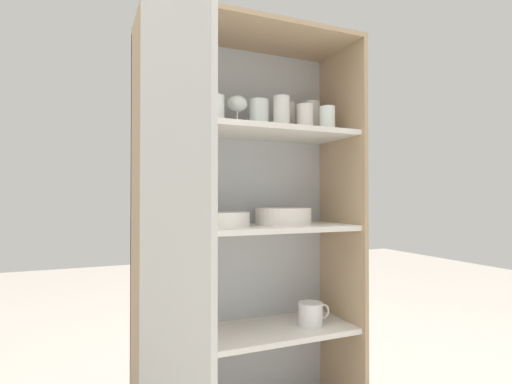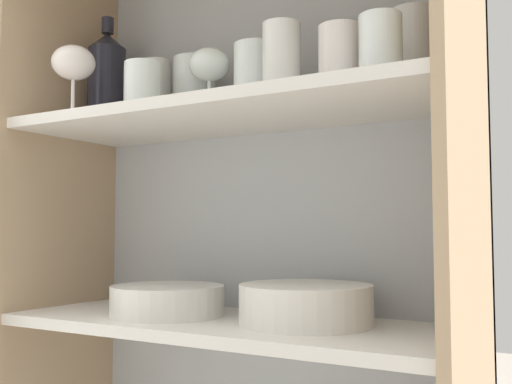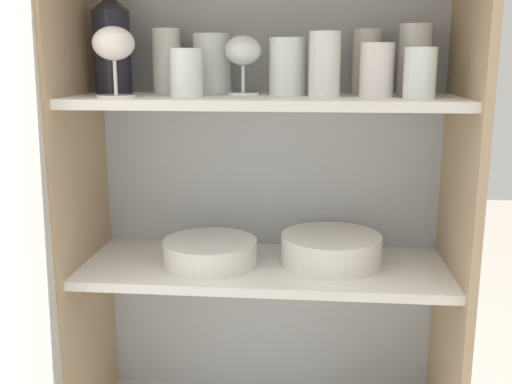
% 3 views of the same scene
% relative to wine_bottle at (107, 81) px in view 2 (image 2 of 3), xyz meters
% --- Properties ---
extents(cupboard_back_panel, '(0.83, 0.02, 1.45)m').
position_rel_wine_bottle_xyz_m(cupboard_back_panel, '(0.34, 0.10, -0.48)').
color(cupboard_back_panel, '#B2B7BC').
rests_on(cupboard_back_panel, ground_plane).
extents(cupboard_side_left, '(0.02, 0.33, 1.45)m').
position_rel_wine_bottle_xyz_m(cupboard_side_left, '(-0.07, -0.05, -0.48)').
color(cupboard_side_left, tan).
rests_on(cupboard_side_left, ground_plane).
extents(cupboard_side_right, '(0.02, 0.33, 1.45)m').
position_rel_wine_bottle_xyz_m(cupboard_side_right, '(0.74, -0.05, -0.48)').
color(cupboard_side_right, tan).
rests_on(cupboard_side_right, ground_plane).
extents(shelf_board_middle, '(0.79, 0.29, 0.02)m').
position_rel_wine_bottle_xyz_m(shelf_board_middle, '(0.34, -0.05, -0.48)').
color(shelf_board_middle, silver).
extents(shelf_board_upper, '(0.79, 0.29, 0.02)m').
position_rel_wine_bottle_xyz_m(shelf_board_upper, '(0.34, -0.05, -0.12)').
color(shelf_board_upper, silver).
extents(tumbler_glass_0, '(0.06, 0.06, 0.14)m').
position_rel_wine_bottle_xyz_m(tumbler_glass_0, '(0.11, 0.03, -0.04)').
color(tumbler_glass_0, white).
rests_on(tumbler_glass_0, shelf_board_upper).
extents(tumbler_glass_1, '(0.07, 0.07, 0.15)m').
position_rel_wine_bottle_xyz_m(tumbler_glass_1, '(0.65, 0.02, -0.03)').
color(tumbler_glass_1, white).
rests_on(tumbler_glass_1, shelf_board_upper).
extents(tumbler_glass_2, '(0.08, 0.08, 0.13)m').
position_rel_wine_bottle_xyz_m(tumbler_glass_2, '(0.22, 0.02, -0.04)').
color(tumbler_glass_2, white).
rests_on(tumbler_glass_2, shelf_board_upper).
extents(tumbler_glass_3, '(0.06, 0.06, 0.10)m').
position_rel_wine_bottle_xyz_m(tumbler_glass_3, '(0.64, -0.11, -0.06)').
color(tumbler_glass_3, white).
rests_on(tumbler_glass_3, shelf_board_upper).
extents(tumbler_glass_4, '(0.08, 0.08, 0.12)m').
position_rel_wine_bottle_xyz_m(tumbler_glass_4, '(0.38, -0.03, -0.05)').
color(tumbler_glass_4, white).
rests_on(tumbler_glass_4, shelf_board_upper).
extents(tumbler_glass_5, '(0.07, 0.07, 0.10)m').
position_rel_wine_bottle_xyz_m(tumbler_glass_5, '(0.18, -0.10, -0.06)').
color(tumbler_glass_5, white).
rests_on(tumbler_glass_5, shelf_board_upper).
extents(tumbler_glass_6, '(0.07, 0.07, 0.11)m').
position_rel_wine_bottle_xyz_m(tumbler_glass_6, '(0.56, -0.07, -0.05)').
color(tumbler_glass_6, silver).
rests_on(tumbler_glass_6, shelf_board_upper).
extents(tumbler_glass_7, '(0.06, 0.06, 0.14)m').
position_rel_wine_bottle_xyz_m(tumbler_glass_7, '(0.55, 0.05, -0.04)').
color(tumbler_glass_7, silver).
rests_on(tumbler_glass_7, shelf_board_upper).
extents(tumbler_glass_8, '(0.06, 0.06, 0.13)m').
position_rel_wine_bottle_xyz_m(tumbler_glass_8, '(0.46, -0.07, -0.04)').
color(tumbler_glass_8, white).
rests_on(tumbler_glass_8, shelf_board_upper).
extents(wine_glass_0, '(0.08, 0.08, 0.14)m').
position_rel_wine_bottle_xyz_m(wine_glass_0, '(0.05, -0.14, -0.01)').
color(wine_glass_0, silver).
rests_on(wine_glass_0, shelf_board_upper).
extents(wine_glass_1, '(0.08, 0.08, 0.12)m').
position_rel_wine_bottle_xyz_m(wine_glass_1, '(0.29, -0.04, -0.02)').
color(wine_glass_1, white).
rests_on(wine_glass_1, shelf_board_upper).
extents(wine_bottle, '(0.08, 0.08, 0.24)m').
position_rel_wine_bottle_xyz_m(wine_bottle, '(0.00, 0.00, 0.00)').
color(wine_bottle, black).
rests_on(wine_bottle, shelf_board_upper).
extents(plate_stack_white, '(0.21, 0.21, 0.05)m').
position_rel_wine_bottle_xyz_m(plate_stack_white, '(0.22, -0.06, -0.45)').
color(plate_stack_white, silver).
rests_on(plate_stack_white, shelf_board_middle).
extents(mixing_bowl_large, '(0.22, 0.22, 0.07)m').
position_rel_wine_bottle_xyz_m(mixing_bowl_large, '(0.48, -0.04, -0.44)').
color(mixing_bowl_large, silver).
rests_on(mixing_bowl_large, shelf_board_middle).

